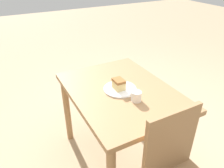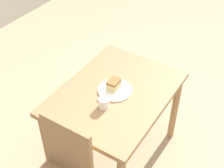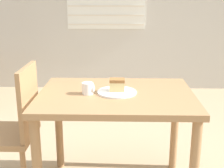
{
  "view_description": "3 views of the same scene",
  "coord_description": "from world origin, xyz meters",
  "px_view_note": "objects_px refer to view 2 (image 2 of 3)",
  "views": [
    {
      "loc": [
        -1.26,
        1.15,
        1.67
      ],
      "look_at": [
        0.07,
        0.44,
        0.8
      ],
      "focal_mm": 35.0,
      "sensor_mm": 36.0,
      "label": 1
    },
    {
      "loc": [
        -1.5,
        -0.54,
        2.31
      ],
      "look_at": [
        0.03,
        0.42,
        0.81
      ],
      "focal_mm": 50.0,
      "sensor_mm": 36.0,
      "label": 2
    },
    {
      "loc": [
        0.04,
        -1.6,
        1.4
      ],
      "look_at": [
        -0.01,
        0.37,
        0.82
      ],
      "focal_mm": 50.0,
      "sensor_mm": 36.0,
      "label": 3
    }
  ],
  "objects_px": {
    "dining_table_near": "(115,102)",
    "plate": "(115,90)",
    "coffee_mug": "(104,103)",
    "cake_slice": "(114,85)"
  },
  "relations": [
    {
      "from": "dining_table_near",
      "to": "plate",
      "type": "bearing_deg",
      "value": 57.58
    },
    {
      "from": "cake_slice",
      "to": "coffee_mug",
      "type": "bearing_deg",
      "value": -168.92
    },
    {
      "from": "cake_slice",
      "to": "coffee_mug",
      "type": "xyz_separation_m",
      "value": [
        -0.19,
        -0.04,
        -0.01
      ]
    },
    {
      "from": "dining_table_near",
      "to": "coffee_mug",
      "type": "height_order",
      "value": "coffee_mug"
    },
    {
      "from": "plate",
      "to": "cake_slice",
      "type": "xyz_separation_m",
      "value": [
        0.0,
        0.01,
        0.05
      ]
    },
    {
      "from": "plate",
      "to": "cake_slice",
      "type": "bearing_deg",
      "value": 83.52
    },
    {
      "from": "plate",
      "to": "coffee_mug",
      "type": "xyz_separation_m",
      "value": [
        -0.19,
        -0.03,
        0.03
      ]
    },
    {
      "from": "plate",
      "to": "dining_table_near",
      "type": "bearing_deg",
      "value": -122.42
    },
    {
      "from": "cake_slice",
      "to": "plate",
      "type": "bearing_deg",
      "value": -96.48
    },
    {
      "from": "dining_table_near",
      "to": "plate",
      "type": "relative_size",
      "value": 3.94
    }
  ]
}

